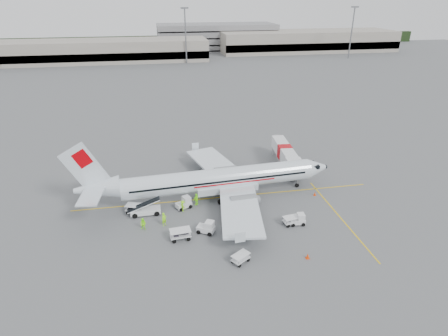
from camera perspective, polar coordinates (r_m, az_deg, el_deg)
The scene contains 26 objects.
ground at distance 55.47m, azimuth 0.38°, elevation -4.42°, with size 360.00×360.00×0.00m, color #56595B.
stripe_lead at distance 55.47m, azimuth 0.38°, elevation -4.42°, with size 44.00×0.20×0.01m, color yellow.
stripe_cross at distance 53.22m, azimuth 17.16°, elevation -7.05°, with size 0.20×20.00×0.01m, color yellow.
terminal_west at distance 181.53m, azimuth -21.03°, elevation 16.27°, with size 110.00×22.00×9.00m, color gray, non-canonical shape.
terminal_east at distance 209.24m, azimuth 12.49°, elevation 18.38°, with size 90.00×26.00×10.00m, color gray, non-canonical shape.
parking_garage at distance 211.19m, azimuth -1.16°, elevation 19.53°, with size 62.00×24.00×14.00m, color slate, non-canonical shape.
treeline at distance 223.94m, azimuth -8.49°, elevation 18.57°, with size 300.00×3.00×6.00m, color black, non-canonical shape.
mast_center at distance 166.83m, azimuth -5.87°, elevation 19.32°, with size 3.20×1.20×22.00m, color slate, non-canonical shape.
mast_east at distance 188.60m, azimuth 18.85°, elevation 18.85°, with size 3.20×1.20×22.00m, color slate, non-canonical shape.
aircraft at distance 53.20m, azimuth -0.74°, elevation 0.35°, with size 36.68×28.75×10.11m, color white, non-canonical shape.
jet_bridge at distance 65.02m, azimuth 9.18°, elevation 1.75°, with size 2.75×14.64×3.84m, color white, non-canonical shape.
belt_loader at distance 51.75m, azimuth -11.93°, elevation -5.51°, with size 5.36×2.01×2.90m, color white, non-canonical shape.
tug_fore at distance 49.81m, azimuth 11.11°, elevation -7.66°, with size 1.98×1.14×1.53m, color white, non-canonical shape.
tug_mid at distance 47.37m, azimuth -2.80°, elevation -8.93°, with size 2.16×1.24×1.67m, color white, non-canonical shape.
tug_aft at distance 52.64m, azimuth -6.19°, elevation -5.29°, with size 2.14×1.22×1.65m, color white, non-canonical shape.
cart_loaded_a at distance 46.56m, azimuth -6.66°, elevation -10.03°, with size 2.52×1.49×1.32m, color white, non-canonical shape.
cart_loaded_b at distance 52.83m, azimuth -13.44°, elevation -6.04°, with size 2.36×1.40×1.23m, color white, non-canonical shape.
cart_empty_a at distance 42.87m, azimuth 2.56°, elevation -13.58°, with size 2.06×1.22×1.08m, color white, non-canonical shape.
cart_empty_b at distance 49.74m, azimuth 10.23°, elevation -7.90°, with size 2.15×1.27×1.12m, color white, non-canonical shape.
cone_nose at distance 57.35m, azimuth 13.67°, elevation -3.81°, with size 0.37×0.37×0.60m, color #F93C05.
cone_port at distance 65.16m, azimuth -2.17°, elevation 0.53°, with size 0.33×0.33×0.54m, color #F93C05.
cone_stbd at distance 44.51m, azimuth 12.64°, elevation -12.93°, with size 0.42×0.42×0.68m, color #F93C05.
crew_a at distance 49.19m, azimuth -9.12°, elevation -7.71°, with size 0.68×0.44×1.86m, color #89EF16.
crew_b at distance 48.90m, azimuth -12.22°, elevation -8.35°, with size 0.81×0.63×1.66m, color #89EF16.
crew_c at distance 51.94m, azimuth -6.29°, elevation -5.77°, with size 1.04×0.60×1.61m, color #89EF16.
crew_d at distance 53.16m, azimuth -4.20°, elevation -4.78°, with size 1.06×0.44×1.81m, color #89EF16.
Camera 1 is at (-9.10, -47.43, 27.28)m, focal length 30.00 mm.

